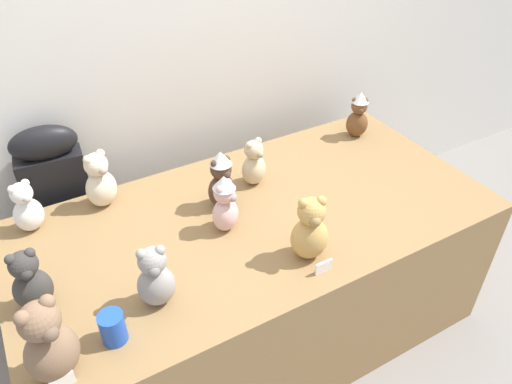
{
  "coord_description": "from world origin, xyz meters",
  "views": [
    {
      "loc": [
        -0.77,
        -1.1,
        2.01
      ],
      "look_at": [
        0.0,
        0.25,
        0.85
      ],
      "focal_mm": 34.01,
      "sensor_mm": 36.0,
      "label": 1
    }
  ],
  "objects_px": {
    "display_table": "(256,276)",
    "teddy_bear_sand": "(254,163)",
    "teddy_bear_snow": "(27,208)",
    "teddy_bear_ash": "(155,278)",
    "teddy_bear_charcoal": "(30,282)",
    "party_cup_blue": "(113,328)",
    "teddy_bear_cocoa": "(222,180)",
    "instrument_case": "(67,221)",
    "teddy_bear_mocha": "(49,343)",
    "teddy_bear_blush": "(225,204)",
    "teddy_bear_cream": "(100,181)",
    "teddy_bear_chestnut": "(358,115)",
    "teddy_bear_honey": "(310,230)"
  },
  "relations": [
    {
      "from": "teddy_bear_cream",
      "to": "teddy_bear_ash",
      "type": "relative_size",
      "value": 1.05
    },
    {
      "from": "teddy_bear_mocha",
      "to": "teddy_bear_sand",
      "type": "bearing_deg",
      "value": 10.02
    },
    {
      "from": "instrument_case",
      "to": "teddy_bear_charcoal",
      "type": "height_order",
      "value": "instrument_case"
    },
    {
      "from": "teddy_bear_cream",
      "to": "teddy_bear_ash",
      "type": "xyz_separation_m",
      "value": [
        0.01,
        -0.62,
        -0.01
      ]
    },
    {
      "from": "teddy_bear_ash",
      "to": "party_cup_blue",
      "type": "relative_size",
      "value": 2.24
    },
    {
      "from": "teddy_bear_cream",
      "to": "teddy_bear_chestnut",
      "type": "distance_m",
      "value": 1.3
    },
    {
      "from": "teddy_bear_honey",
      "to": "teddy_bear_blush",
      "type": "relative_size",
      "value": 1.07
    },
    {
      "from": "teddy_bear_mocha",
      "to": "teddy_bear_snow",
      "type": "bearing_deg",
      "value": 66.75
    },
    {
      "from": "teddy_bear_mocha",
      "to": "teddy_bear_cream",
      "type": "bearing_deg",
      "value": 45.53
    },
    {
      "from": "teddy_bear_honey",
      "to": "teddy_bear_charcoal",
      "type": "height_order",
      "value": "teddy_bear_honey"
    },
    {
      "from": "teddy_bear_charcoal",
      "to": "teddy_bear_cream",
      "type": "bearing_deg",
      "value": 50.58
    },
    {
      "from": "display_table",
      "to": "teddy_bear_sand",
      "type": "bearing_deg",
      "value": 62.59
    },
    {
      "from": "instrument_case",
      "to": "teddy_bear_sand",
      "type": "height_order",
      "value": "instrument_case"
    },
    {
      "from": "teddy_bear_mocha",
      "to": "teddy_bear_charcoal",
      "type": "relative_size",
      "value": 1.24
    },
    {
      "from": "instrument_case",
      "to": "party_cup_blue",
      "type": "height_order",
      "value": "instrument_case"
    },
    {
      "from": "teddy_bear_charcoal",
      "to": "party_cup_blue",
      "type": "relative_size",
      "value": 2.22
    },
    {
      "from": "teddy_bear_honey",
      "to": "teddy_bear_chestnut",
      "type": "relative_size",
      "value": 1.11
    },
    {
      "from": "teddy_bear_charcoal",
      "to": "instrument_case",
      "type": "bearing_deg",
      "value": 73.09
    },
    {
      "from": "teddy_bear_sand",
      "to": "teddy_bear_charcoal",
      "type": "distance_m",
      "value": 1.01
    },
    {
      "from": "teddy_bear_mocha",
      "to": "teddy_bear_ash",
      "type": "height_order",
      "value": "teddy_bear_mocha"
    },
    {
      "from": "teddy_bear_cream",
      "to": "teddy_bear_sand",
      "type": "distance_m",
      "value": 0.66
    },
    {
      "from": "teddy_bear_snow",
      "to": "teddy_bear_charcoal",
      "type": "relative_size",
      "value": 0.92
    },
    {
      "from": "teddy_bear_chestnut",
      "to": "teddy_bear_cream",
      "type": "bearing_deg",
      "value": -152.42
    },
    {
      "from": "teddy_bear_cocoa",
      "to": "party_cup_blue",
      "type": "bearing_deg",
      "value": -150.62
    },
    {
      "from": "teddy_bear_cream",
      "to": "teddy_bear_blush",
      "type": "relative_size",
      "value": 1.02
    },
    {
      "from": "teddy_bear_honey",
      "to": "teddy_bear_ash",
      "type": "relative_size",
      "value": 1.11
    },
    {
      "from": "teddy_bear_cocoa",
      "to": "party_cup_blue",
      "type": "distance_m",
      "value": 0.75
    },
    {
      "from": "teddy_bear_mocha",
      "to": "teddy_bear_cocoa",
      "type": "height_order",
      "value": "teddy_bear_mocha"
    },
    {
      "from": "teddy_bear_mocha",
      "to": "teddy_bear_honey",
      "type": "relative_size",
      "value": 1.11
    },
    {
      "from": "teddy_bear_ash",
      "to": "teddy_bear_sand",
      "type": "distance_m",
      "value": 0.76
    },
    {
      "from": "teddy_bear_blush",
      "to": "teddy_bear_charcoal",
      "type": "relative_size",
      "value": 1.04
    },
    {
      "from": "teddy_bear_mocha",
      "to": "party_cup_blue",
      "type": "distance_m",
      "value": 0.2
    },
    {
      "from": "display_table",
      "to": "teddy_bear_sand",
      "type": "height_order",
      "value": "teddy_bear_sand"
    },
    {
      "from": "teddy_bear_cocoa",
      "to": "teddy_bear_charcoal",
      "type": "distance_m",
      "value": 0.8
    },
    {
      "from": "teddy_bear_blush",
      "to": "party_cup_blue",
      "type": "relative_size",
      "value": 2.31
    },
    {
      "from": "teddy_bear_chestnut",
      "to": "teddy_bear_sand",
      "type": "bearing_deg",
      "value": -140.22
    },
    {
      "from": "teddy_bear_snow",
      "to": "teddy_bear_ash",
      "type": "bearing_deg",
      "value": -84.02
    },
    {
      "from": "teddy_bear_blush",
      "to": "teddy_bear_charcoal",
      "type": "distance_m",
      "value": 0.73
    },
    {
      "from": "teddy_bear_sand",
      "to": "teddy_bear_cream",
      "type": "bearing_deg",
      "value": 150.41
    },
    {
      "from": "teddy_bear_blush",
      "to": "party_cup_blue",
      "type": "xyz_separation_m",
      "value": [
        -0.54,
        -0.3,
        -0.07
      ]
    },
    {
      "from": "teddy_bear_charcoal",
      "to": "party_cup_blue",
      "type": "height_order",
      "value": "teddy_bear_charcoal"
    },
    {
      "from": "teddy_bear_cream",
      "to": "teddy_bear_snow",
      "type": "bearing_deg",
      "value": 161.78
    },
    {
      "from": "teddy_bear_blush",
      "to": "display_table",
      "type": "bearing_deg",
      "value": -25.13
    },
    {
      "from": "display_table",
      "to": "teddy_bear_blush",
      "type": "relative_size",
      "value": 7.84
    },
    {
      "from": "teddy_bear_cocoa",
      "to": "teddy_bear_charcoal",
      "type": "height_order",
      "value": "teddy_bear_cocoa"
    },
    {
      "from": "display_table",
      "to": "teddy_bear_chestnut",
      "type": "relative_size",
      "value": 8.12
    },
    {
      "from": "teddy_bear_honey",
      "to": "teddy_bear_cocoa",
      "type": "bearing_deg",
      "value": 126.91
    },
    {
      "from": "teddy_bear_cocoa",
      "to": "teddy_bear_ash",
      "type": "relative_size",
      "value": 1.08
    },
    {
      "from": "teddy_bear_mocha",
      "to": "teddy_bear_sand",
      "type": "height_order",
      "value": "teddy_bear_mocha"
    },
    {
      "from": "display_table",
      "to": "teddy_bear_cream",
      "type": "distance_m",
      "value": 0.81
    }
  ]
}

